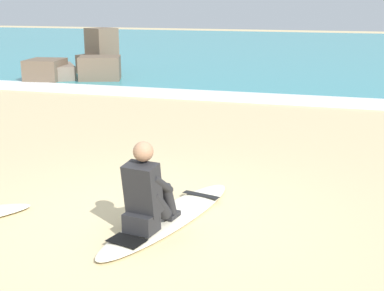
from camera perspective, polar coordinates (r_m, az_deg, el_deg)
The scene contains 6 objects.
ground_plane at distance 6.16m, azimuth -4.40°, elevation -7.85°, with size 80.00×80.00×0.00m, color #CCB584.
sea at distance 26.97m, azimuth 12.49°, elevation 9.78°, with size 80.00×28.00×0.10m, color teal.
breaking_foam at distance 13.45m, azimuth 7.67°, elevation 4.96°, with size 80.00×0.90×0.11m, color white.
surfboard_main at distance 6.14m, azimuth -2.33°, elevation -7.54°, with size 1.10×2.57×0.08m.
surfer_seated at distance 5.67m, azimuth -4.79°, elevation -5.20°, with size 0.44×0.74×0.95m.
rock_outcrop_distant at distance 17.06m, azimuth -11.55°, elevation 8.26°, with size 2.84×2.96×1.54m.
Camera 1 is at (2.08, -5.28, 2.40)m, focal length 50.56 mm.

